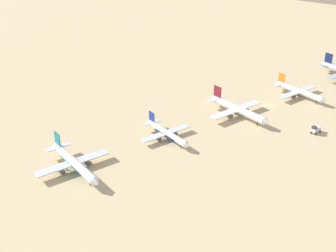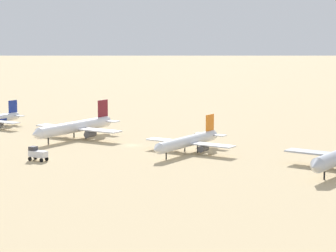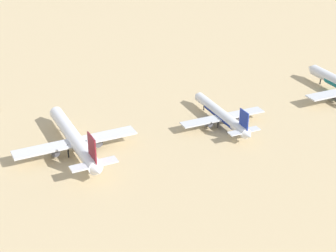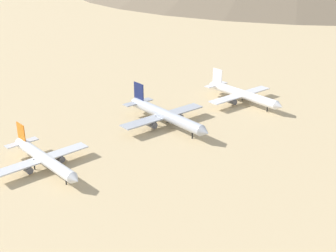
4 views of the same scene
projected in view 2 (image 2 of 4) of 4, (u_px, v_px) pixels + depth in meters
ground_plane at (132, 145)px, 214.76m from camera, size 1800.00×1800.00×0.00m
parked_jet_2 at (76, 127)px, 226.97m from camera, size 40.53×32.82×11.72m
parked_jet_3 at (188, 142)px, 200.58m from camera, size 35.12×28.45×10.15m
service_truck at (37, 153)px, 188.84m from camera, size 2.98×5.34×3.90m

